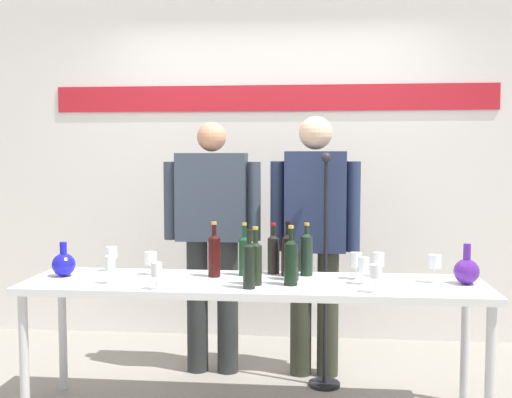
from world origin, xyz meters
The scene contains 25 objects.
back_wall centered at (0.00, 1.52, 1.50)m, with size 4.92×0.11×3.00m.
display_table centered at (0.00, 0.00, 0.70)m, with size 2.55×0.61×0.76m.
decanter_blue_left centered at (-1.11, 0.04, 0.83)m, with size 0.13×0.13×0.20m.
decanter_blue_right centered at (1.16, 0.04, 0.83)m, with size 0.14×0.14×0.22m.
presenter_left centered at (-0.34, 0.65, 0.97)m, with size 0.65×0.22×1.67m.
presenter_right centered at (0.34, 0.65, 0.97)m, with size 0.58×0.22×1.70m.
wine_bottle_0 centered at (0.21, 0.06, 0.88)m, with size 0.07×0.07×0.29m.
wine_bottle_1 centered at (0.10, 0.23, 0.88)m, with size 0.07×0.07×0.30m.
wine_bottle_2 centered at (0.02, -0.09, 0.89)m, with size 0.07×0.07×0.32m.
wine_bottle_3 centered at (-0.01, -0.18, 0.89)m, with size 0.07×0.07×0.31m.
wine_bottle_4 centered at (0.18, 0.17, 0.89)m, with size 0.08×0.08×0.32m.
wine_bottle_5 centered at (-0.07, 0.16, 0.88)m, with size 0.07×0.07×0.31m.
wine_bottle_6 centered at (0.21, -0.08, 0.89)m, with size 0.07×0.07×0.32m.
wine_bottle_7 centered at (0.29, 0.19, 0.89)m, with size 0.07×0.07×0.31m.
wine_bottle_8 centered at (-0.24, 0.11, 0.89)m, with size 0.07×0.07×0.32m.
wine_glass_left_0 centered at (-0.48, -0.25, 0.86)m, with size 0.06×0.06×0.14m.
wine_glass_left_1 centered at (-0.61, 0.12, 0.85)m, with size 0.07×0.07×0.14m.
wine_glass_left_2 centered at (-0.77, -0.14, 0.86)m, with size 0.06×0.06×0.15m.
wine_glass_left_3 centered at (-0.88, 0.22, 0.86)m, with size 0.07×0.07×0.15m.
wine_glass_right_0 centered at (0.60, -0.02, 0.86)m, with size 0.06×0.06×0.15m.
wine_glass_right_1 centered at (0.57, 0.11, 0.86)m, with size 0.07×0.07×0.15m.
wine_glass_right_2 centered at (0.65, -0.22, 0.86)m, with size 0.06×0.06×0.15m.
wine_glass_right_3 centered at (0.70, 0.20, 0.85)m, with size 0.07×0.07×0.14m.
wine_glass_right_4 centered at (0.99, 0.06, 0.87)m, with size 0.07×0.07×0.15m.
microphone_stand centered at (0.40, 0.45, 0.49)m, with size 0.20×0.20×1.47m.
Camera 1 is at (0.33, -3.33, 1.47)m, focal length 42.93 mm.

